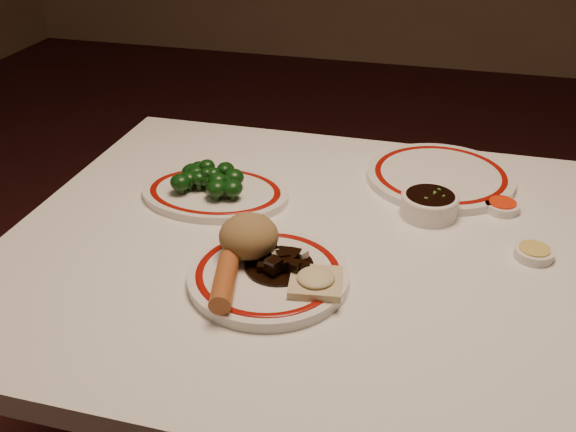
% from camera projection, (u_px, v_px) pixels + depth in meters
% --- Properties ---
extents(dining_table, '(1.20, 0.90, 0.75)m').
position_uv_depth(dining_table, '(352.00, 289.00, 1.14)').
color(dining_table, white).
rests_on(dining_table, ground).
extents(main_plate, '(0.28, 0.28, 0.02)m').
position_uv_depth(main_plate, '(268.00, 276.00, 1.00)').
color(main_plate, white).
rests_on(main_plate, dining_table).
extents(rice_mound, '(0.10, 0.10, 0.07)m').
position_uv_depth(rice_mound, '(249.00, 236.00, 1.02)').
color(rice_mound, olive).
rests_on(rice_mound, main_plate).
extents(spring_roll, '(0.06, 0.12, 0.03)m').
position_uv_depth(spring_roll, '(225.00, 281.00, 0.95)').
color(spring_roll, '#B15E2B').
rests_on(spring_roll, main_plate).
extents(fried_wonton, '(0.09, 0.09, 0.02)m').
position_uv_depth(fried_wonton, '(316.00, 280.00, 0.96)').
color(fried_wonton, beige).
rests_on(fried_wonton, main_plate).
extents(stirfry_heap, '(0.11, 0.11, 0.03)m').
position_uv_depth(stirfry_heap, '(283.00, 262.00, 1.00)').
color(stirfry_heap, black).
rests_on(stirfry_heap, main_plate).
extents(broccoli_plate, '(0.29, 0.26, 0.02)m').
position_uv_depth(broccoli_plate, '(215.00, 193.00, 1.23)').
color(broccoli_plate, white).
rests_on(broccoli_plate, dining_table).
extents(broccoli_pile, '(0.14, 0.12, 0.05)m').
position_uv_depth(broccoli_pile, '(209.00, 178.00, 1.22)').
color(broccoli_pile, '#23471C').
rests_on(broccoli_pile, broccoli_plate).
extents(soy_bowl, '(0.10, 0.10, 0.04)m').
position_uv_depth(soy_bowl, '(429.00, 205.00, 1.17)').
color(soy_bowl, white).
rests_on(soy_bowl, dining_table).
extents(sweet_sour_dish, '(0.06, 0.06, 0.02)m').
position_uv_depth(sweet_sour_dish, '(502.00, 206.00, 1.19)').
color(sweet_sour_dish, white).
rests_on(sweet_sour_dish, dining_table).
extents(mustard_dish, '(0.06, 0.06, 0.02)m').
position_uv_depth(mustard_dish, '(534.00, 253.00, 1.06)').
color(mustard_dish, white).
rests_on(mustard_dish, dining_table).
extents(far_plate, '(0.33, 0.33, 0.02)m').
position_uv_depth(far_plate, '(440.00, 176.00, 1.30)').
color(far_plate, white).
rests_on(far_plate, dining_table).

